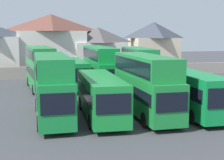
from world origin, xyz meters
name	(u,v)px	position (x,y,z in m)	size (l,w,h in m)	color
ground	(85,84)	(0.00, 18.00, 0.00)	(140.00, 140.00, 0.00)	#424247
depot_boundary_wall	(78,72)	(0.00, 24.88, 0.90)	(56.00, 0.50, 1.80)	gray
bus_1	(52,84)	(-5.37, 0.46, 2.80)	(2.56, 10.21, 4.98)	#168137
bus_2	(100,94)	(-1.65, 0.11, 1.89)	(3.05, 10.62, 3.29)	#198935
bus_3	(145,82)	(1.97, -0.23, 2.76)	(2.62, 10.34, 4.91)	#1B8235
bus_4	(188,90)	(5.77, -0.20, 1.98)	(2.85, 10.96, 3.48)	#10893D
bus_5	(40,66)	(-5.84, 15.15, 2.83)	(3.38, 10.80, 5.04)	#1E8838
bus_6	(74,72)	(-1.85, 15.21, 1.94)	(2.53, 10.70, 3.40)	#108736
bus_7	(100,65)	(1.39, 14.96, 2.81)	(2.65, 11.56, 4.99)	#118A36
bus_8	(139,65)	(6.32, 14.63, 2.72)	(3.46, 10.95, 4.82)	#19813B
house_terrace_centre	(51,43)	(-3.40, 31.78, 4.99)	(11.47, 7.37, 9.78)	silver
house_terrace_right	(98,49)	(4.42, 31.12, 3.91)	(8.64, 6.83, 7.65)	silver
house_terrace_far_right	(154,46)	(14.79, 31.80, 4.42)	(8.27, 6.61, 8.65)	beige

